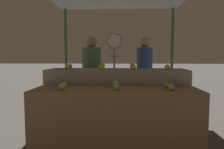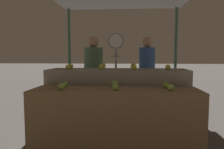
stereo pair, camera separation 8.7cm
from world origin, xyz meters
TOP-DOWN VIEW (x-y plane):
  - display_counter_front at (0.00, 0.00)m, footprint 2.03×0.55m
  - display_counter_back at (0.00, 0.60)m, footprint 2.03×0.55m
  - apple_front_0 at (-0.63, -0.11)m, footprint 0.09×0.09m
  - apple_front_1 at (0.01, -0.10)m, footprint 0.08×0.08m
  - apple_front_2 at (0.64, -0.10)m, footprint 0.08×0.08m
  - apple_front_3 at (-0.65, 0.12)m, footprint 0.07×0.07m
  - apple_front_4 at (-0.01, 0.11)m, footprint 0.09×0.09m
  - apple_front_5 at (0.63, 0.10)m, footprint 0.08×0.08m
  - apple_back_0 at (-0.71, 0.48)m, footprint 0.07×0.07m
  - apple_back_1 at (-0.23, 0.50)m, footprint 0.07×0.07m
  - apple_back_2 at (0.25, 0.50)m, footprint 0.07×0.07m
  - apple_back_3 at (0.72, 0.50)m, footprint 0.08×0.08m
  - apple_back_4 at (-0.73, 0.71)m, footprint 0.07×0.07m
  - apple_back_5 at (-0.23, 0.72)m, footprint 0.09×0.09m
  - apple_back_6 at (0.24, 0.70)m, footprint 0.09×0.09m
  - produce_scale at (-0.06, 1.23)m, footprint 0.26×0.20m
  - person_vendor_at_scale at (-0.50, 1.51)m, footprint 0.49×0.49m
  - person_customer_left at (0.55, 1.95)m, footprint 0.44×0.44m

SIDE VIEW (x-z plane):
  - display_counter_front at x=0.00m, z-range 0.00..0.87m
  - display_counter_back at x=0.00m, z-range 0.00..1.07m
  - apple_front_3 at x=-0.65m, z-range 0.87..0.94m
  - apple_front_1 at x=0.01m, z-range 0.87..0.94m
  - apple_front_5 at x=0.63m, z-range 0.87..0.95m
  - apple_front_2 at x=0.64m, z-range 0.87..0.95m
  - apple_front_0 at x=-0.63m, z-range 0.87..0.95m
  - apple_front_4 at x=-0.01m, z-range 0.87..0.96m
  - person_vendor_at_scale at x=-0.50m, z-range 0.12..1.76m
  - person_customer_left at x=0.55m, z-range 0.13..1.79m
  - apple_back_2 at x=0.25m, z-range 1.07..1.14m
  - apple_back_0 at x=-0.71m, z-range 1.07..1.14m
  - apple_back_1 at x=-0.23m, z-range 1.07..1.14m
  - apple_back_4 at x=-0.73m, z-range 1.07..1.14m
  - apple_back_3 at x=0.72m, z-range 1.07..1.15m
  - apple_back_6 at x=0.24m, z-range 1.07..1.16m
  - apple_back_5 at x=-0.23m, z-range 1.07..1.16m
  - produce_scale at x=-0.06m, z-range 0.37..2.02m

